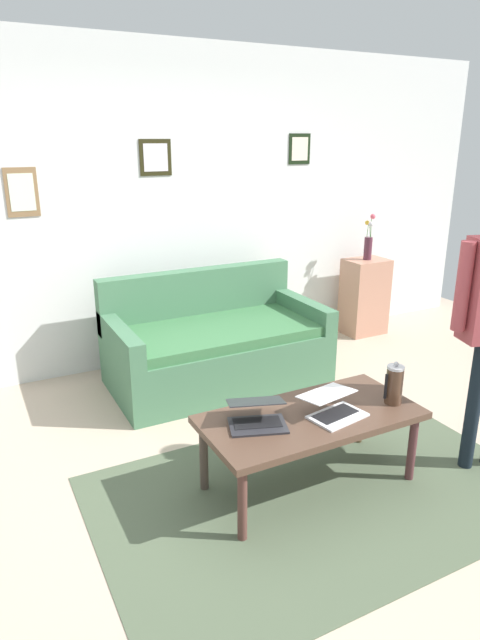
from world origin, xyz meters
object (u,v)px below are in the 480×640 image
(laptop_center, at_px, (334,408))
(flower_vase, at_px, (368,243))
(laptop_left, at_px, (257,417))
(french_press, at_px, (394,384))
(couch, at_px, (215,346))
(coffee_table, at_px, (311,422))
(side_shelf, at_px, (364,297))

(laptop_center, bearing_deg, flower_vase, -133.21)
(laptop_left, distance_m, french_press, 0.85)
(flower_vase, bearing_deg, french_press, 54.00)
(couch, bearing_deg, laptop_left, 73.33)
(french_press, bearing_deg, coffee_table, -11.82)
(laptop_left, relative_size, side_shelf, 0.50)
(couch, xyz_separation_m, french_press, (-0.37, 1.68, 0.27))
(couch, height_order, coffee_table, couch)
(couch, distance_m, side_shelf, 1.90)
(laptop_left, distance_m, side_shelf, 3.00)
(laptop_left, distance_m, laptop_center, 0.45)
(french_press, bearing_deg, flower_vase, -126.00)
(coffee_table, distance_m, french_press, 0.54)
(french_press, height_order, flower_vase, flower_vase)
(coffee_table, bearing_deg, flower_vase, -135.70)
(laptop_left, xyz_separation_m, flower_vase, (-2.32, -1.90, 0.44))
(couch, distance_m, french_press, 1.74)
(laptop_left, bearing_deg, laptop_center, 165.82)
(coffee_table, xyz_separation_m, flower_vase, (-1.99, -1.94, 0.53))
(couch, bearing_deg, coffee_table, 85.19)
(laptop_left, bearing_deg, french_press, 169.65)
(couch, relative_size, coffee_table, 1.38)
(coffee_table, height_order, flower_vase, flower_vase)
(coffee_table, distance_m, side_shelf, 2.79)
(laptop_center, bearing_deg, coffee_table, -30.70)
(laptop_left, height_order, flower_vase, flower_vase)
(couch, bearing_deg, laptop_center, 89.09)
(laptop_left, relative_size, flower_vase, 0.84)
(laptop_center, bearing_deg, side_shelf, -133.19)
(laptop_center, relative_size, side_shelf, 0.46)
(coffee_table, xyz_separation_m, laptop_center, (-0.11, 0.06, 0.09))
(coffee_table, relative_size, laptop_center, 3.53)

